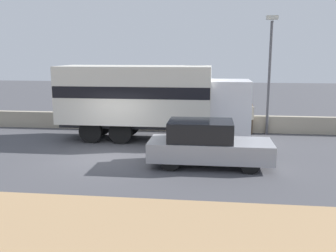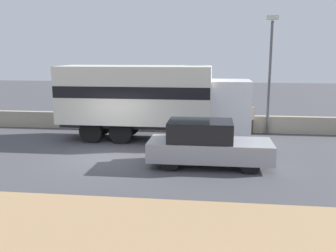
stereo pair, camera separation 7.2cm
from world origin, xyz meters
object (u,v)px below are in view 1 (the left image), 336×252
at_px(car_hatchback, 207,144).
at_px(street_lamp, 270,66).
at_px(box_truck, 148,97).
at_px(pedestrian, 250,118).

bearing_deg(car_hatchback, street_lamp, 63.50).
xyz_separation_m(box_truck, car_hatchback, (2.86, -3.90, -1.24)).
bearing_deg(car_hatchback, pedestrian, 70.04).
bearing_deg(box_truck, pedestrian, 20.87).
relative_size(box_truck, pedestrian, 5.48).
xyz_separation_m(car_hatchback, pedestrian, (2.11, 5.80, 0.02)).
height_order(street_lamp, car_hatchback, street_lamp).
relative_size(box_truck, car_hatchback, 1.98).
bearing_deg(pedestrian, street_lamp, 9.77).
distance_m(box_truck, car_hatchback, 5.00).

